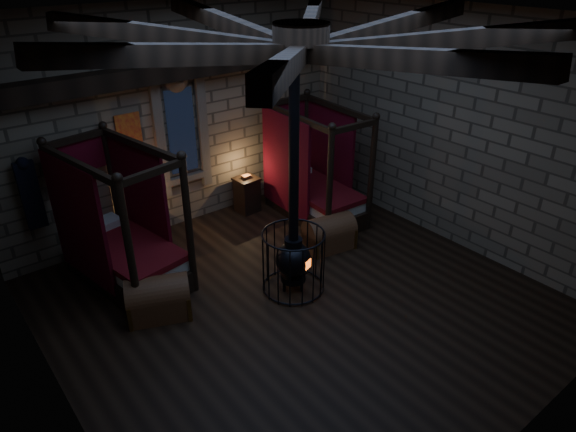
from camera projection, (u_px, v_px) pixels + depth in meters
room at (296, 58)px, 6.42m from camera, size 7.02×7.02×4.29m
bed_left at (124, 248)px, 8.45m from camera, size 1.51×2.35×2.29m
bed_right at (313, 190)px, 10.49m from camera, size 1.26×2.21×2.25m
trunk_left at (158, 299)px, 7.69m from camera, size 1.07×0.89×0.67m
trunk_right at (329, 234)px, 9.43m from camera, size 0.98×0.73×0.65m
nightstand_left at (145, 229)px, 9.47m from camera, size 0.46×0.44×0.84m
nightstand_right at (247, 194)px, 10.70m from camera, size 0.49×0.47×0.81m
stove at (293, 256)px, 8.14m from camera, size 1.01×1.01×4.05m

